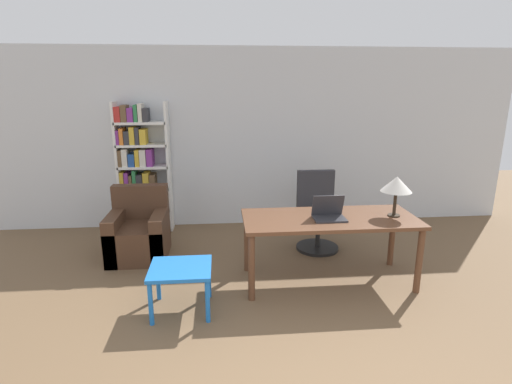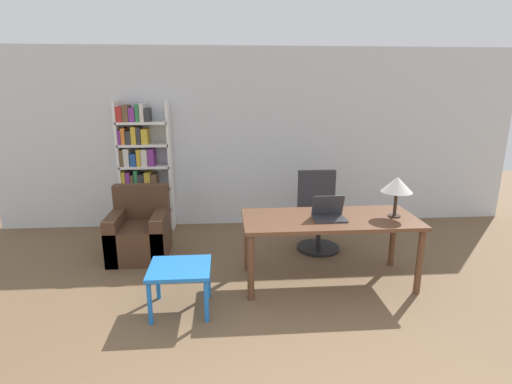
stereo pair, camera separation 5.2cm
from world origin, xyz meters
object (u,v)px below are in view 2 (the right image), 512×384
(desk, at_px, (329,225))
(side_table_blue, at_px, (180,273))
(office_chair, at_px, (318,215))
(armchair, at_px, (140,234))
(bookshelf, at_px, (142,172))
(laptop, at_px, (329,214))
(table_lamp, at_px, (397,185))

(desk, bearing_deg, side_table_blue, -163.31)
(office_chair, height_order, armchair, office_chair)
(side_table_blue, bearing_deg, desk, 16.69)
(office_chair, bearing_deg, armchair, -177.58)
(side_table_blue, bearing_deg, bookshelf, 108.28)
(side_table_blue, xyz_separation_m, armchair, (-0.65, 1.35, -0.09))
(desk, relative_size, laptop, 5.53)
(armchair, height_order, bookshelf, bookshelf)
(office_chair, bearing_deg, table_lamp, -58.77)
(side_table_blue, bearing_deg, laptop, 15.58)
(office_chair, xyz_separation_m, bookshelf, (-2.47, 0.91, 0.44))
(office_chair, bearing_deg, bookshelf, 159.72)
(desk, relative_size, armchair, 2.13)
(table_lamp, xyz_separation_m, office_chair, (-0.60, 1.00, -0.65))
(laptop, relative_size, office_chair, 0.33)
(armchair, bearing_deg, bookshelf, 97.12)
(office_chair, height_order, side_table_blue, office_chair)
(laptop, distance_m, table_lamp, 0.79)
(office_chair, distance_m, side_table_blue, 2.23)
(desk, distance_m, table_lamp, 0.84)
(table_lamp, height_order, bookshelf, bookshelf)
(table_lamp, bearing_deg, bookshelf, 148.14)
(laptop, bearing_deg, table_lamp, 1.69)
(side_table_blue, xyz_separation_m, bookshelf, (-0.78, 2.36, 0.51))
(side_table_blue, bearing_deg, table_lamp, 11.24)
(table_lamp, bearing_deg, side_table_blue, -168.76)
(desk, distance_m, office_chair, 1.01)
(armchair, distance_m, bookshelf, 1.18)
(desk, height_order, armchair, armchair)
(laptop, xyz_separation_m, armchair, (-2.21, 0.92, -0.51))
(bookshelf, bearing_deg, laptop, -39.58)
(laptop, xyz_separation_m, side_table_blue, (-1.55, -0.43, -0.42))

